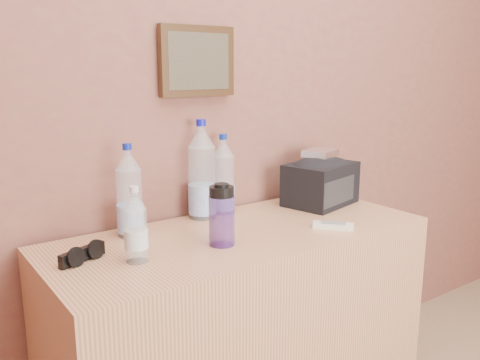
% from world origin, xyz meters
% --- Properties ---
extents(picture_frame, '(0.30, 0.03, 0.25)m').
position_xyz_m(picture_frame, '(-0.19, 1.98, 1.40)').
color(picture_frame, '#382311').
rests_on(picture_frame, room_shell).
extents(dresser, '(1.33, 0.55, 0.83)m').
position_xyz_m(dresser, '(-0.19, 1.70, 0.41)').
color(dresser, tan).
rests_on(dresser, ground).
extents(pet_large_a, '(0.08, 0.08, 0.31)m').
position_xyz_m(pet_large_a, '(-0.51, 1.89, 0.97)').
color(pet_large_a, silver).
rests_on(pet_large_a, dresser).
extents(pet_large_b, '(0.10, 0.10, 0.37)m').
position_xyz_m(pet_large_b, '(-0.21, 1.93, 0.99)').
color(pet_large_b, '#C8E3FC').
rests_on(pet_large_b, dresser).
extents(pet_large_c, '(0.08, 0.08, 0.31)m').
position_xyz_m(pet_large_c, '(-0.11, 1.93, 0.96)').
color(pet_large_c, silver).
rests_on(pet_large_c, dresser).
extents(pet_small, '(0.06, 0.06, 0.22)m').
position_xyz_m(pet_small, '(-0.60, 1.66, 0.93)').
color(pet_small, white).
rests_on(pet_small, dresser).
extents(nalgene_bottle, '(0.08, 0.08, 0.20)m').
position_xyz_m(nalgene_bottle, '(-0.32, 1.63, 0.93)').
color(nalgene_bottle, '#522888').
rests_on(nalgene_bottle, dresser).
extents(sunglasses, '(0.17, 0.11, 0.04)m').
position_xyz_m(sunglasses, '(-0.73, 1.75, 0.85)').
color(sunglasses, black).
rests_on(sunglasses, dresser).
extents(ac_remote, '(0.13, 0.14, 0.02)m').
position_xyz_m(ac_remote, '(0.09, 1.54, 0.84)').
color(ac_remote, beige).
rests_on(ac_remote, dresser).
extents(toiletry_bag, '(0.32, 0.27, 0.19)m').
position_xyz_m(toiletry_bag, '(0.28, 1.81, 0.92)').
color(toiletry_bag, black).
rests_on(toiletry_bag, dresser).
extents(foil_packet, '(0.16, 0.15, 0.03)m').
position_xyz_m(foil_packet, '(0.30, 1.84, 1.04)').
color(foil_packet, silver).
rests_on(foil_packet, toiletry_bag).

